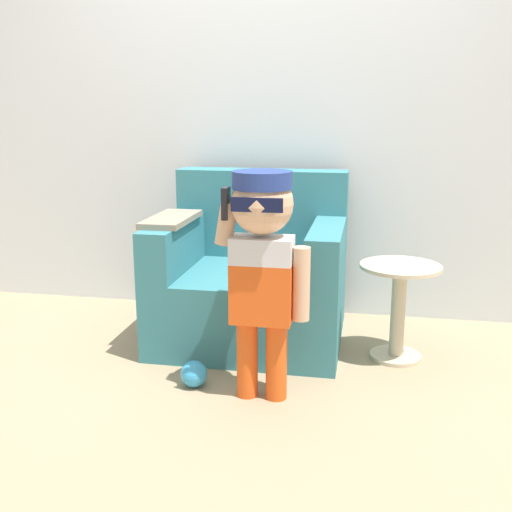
{
  "coord_description": "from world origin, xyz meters",
  "views": [
    {
      "loc": [
        0.62,
        -2.92,
        1.22
      ],
      "look_at": [
        0.11,
        -0.24,
        0.55
      ],
      "focal_mm": 42.0,
      "sensor_mm": 36.0,
      "label": 1
    }
  ],
  "objects_px": {
    "armchair": "(253,279)",
    "side_table": "(399,302)",
    "person_child": "(263,251)",
    "toy_ball": "(194,374)"
  },
  "relations": [
    {
      "from": "armchair",
      "to": "side_table",
      "type": "bearing_deg",
      "value": -12.95
    },
    {
      "from": "armchair",
      "to": "toy_ball",
      "type": "relative_size",
      "value": 8.2
    },
    {
      "from": "armchair",
      "to": "person_child",
      "type": "distance_m",
      "value": 0.81
    },
    {
      "from": "side_table",
      "to": "toy_ball",
      "type": "height_order",
      "value": "side_table"
    },
    {
      "from": "toy_ball",
      "to": "armchair",
      "type": "bearing_deg",
      "value": 78.4
    },
    {
      "from": "armchair",
      "to": "side_table",
      "type": "relative_size",
      "value": 2.03
    },
    {
      "from": "armchair",
      "to": "toy_ball",
      "type": "height_order",
      "value": "armchair"
    },
    {
      "from": "person_child",
      "to": "side_table",
      "type": "distance_m",
      "value": 0.87
    },
    {
      "from": "person_child",
      "to": "side_table",
      "type": "bearing_deg",
      "value": 42.49
    },
    {
      "from": "armchair",
      "to": "person_child",
      "type": "relative_size",
      "value": 1.01
    }
  ]
}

